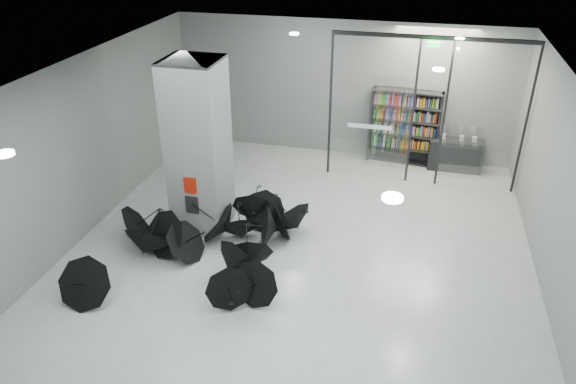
% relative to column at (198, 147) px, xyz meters
% --- Properties ---
extents(room, '(14.00, 14.02, 4.01)m').
position_rel_column_xyz_m(room, '(2.50, -2.00, 0.84)').
color(room, gray).
rests_on(room, ground).
extents(column, '(1.20, 1.20, 4.00)m').
position_rel_column_xyz_m(column, '(0.00, 0.00, 0.00)').
color(column, slate).
rests_on(column, ground).
extents(fire_cabinet, '(0.28, 0.04, 0.38)m').
position_rel_column_xyz_m(fire_cabinet, '(0.00, -0.62, -0.65)').
color(fire_cabinet, '#A50A07').
rests_on(fire_cabinet, column).
extents(info_panel, '(0.30, 0.03, 0.42)m').
position_rel_column_xyz_m(info_panel, '(0.00, -0.62, -1.15)').
color(info_panel, black).
rests_on(info_panel, column).
extents(exit_sign, '(0.30, 0.06, 0.15)m').
position_rel_column_xyz_m(exit_sign, '(4.90, 3.30, 1.82)').
color(exit_sign, '#0CE533').
rests_on(exit_sign, room).
extents(glass_partition, '(5.06, 0.08, 4.00)m').
position_rel_column_xyz_m(glass_partition, '(4.89, 3.50, 0.18)').
color(glass_partition, silver).
rests_on(glass_partition, ground).
extents(bookshelf, '(2.03, 0.62, 2.20)m').
position_rel_column_xyz_m(bookshelf, '(4.40, 4.75, -0.90)').
color(bookshelf, black).
rests_on(bookshelf, ground).
extents(shop_counter, '(1.50, 0.60, 0.90)m').
position_rel_column_xyz_m(shop_counter, '(5.92, 4.58, -1.55)').
color(shop_counter, black).
rests_on(shop_counter, ground).
extents(umbrella_cluster, '(4.99, 4.51, 1.31)m').
position_rel_column_xyz_m(umbrella_cluster, '(0.80, -1.25, -1.69)').
color(umbrella_cluster, black).
rests_on(umbrella_cluster, ground).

